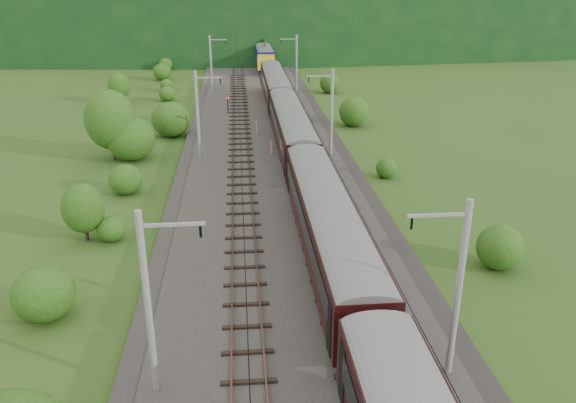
{
  "coord_description": "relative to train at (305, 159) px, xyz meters",
  "views": [
    {
      "loc": [
        -2.44,
        -19.03,
        16.18
      ],
      "look_at": [
        0.54,
        14.47,
        2.6
      ],
      "focal_mm": 35.0,
      "sensor_mm": 36.0,
      "label": 1
    }
  ],
  "objects": [
    {
      "name": "ground",
      "position": [
        -2.4,
        -20.76,
        -3.45
      ],
      "size": [
        600.0,
        600.0,
        0.0
      ],
      "primitive_type": "plane",
      "color": "#284E18",
      "rests_on": "ground"
    },
    {
      "name": "railbed",
      "position": [
        -2.4,
        -10.76,
        -3.3
      ],
      "size": [
        14.0,
        220.0,
        0.3
      ],
      "primitive_type": "cube",
      "color": "#38332D",
      "rests_on": "ground"
    },
    {
      "name": "track_left",
      "position": [
        -4.8,
        -10.76,
        -3.08
      ],
      "size": [
        2.4,
        220.0,
        0.27
      ],
      "color": "brown",
      "rests_on": "railbed"
    },
    {
      "name": "track_right",
      "position": [
        -0.0,
        -10.76,
        -3.08
      ],
      "size": [
        2.4,
        220.0,
        0.27
      ],
      "color": "brown",
      "rests_on": "railbed"
    },
    {
      "name": "catenary_left",
      "position": [
        -8.52,
        11.24,
        1.05
      ],
      "size": [
        2.54,
        192.28,
        8.0
      ],
      "color": "gray",
      "rests_on": "railbed"
    },
    {
      "name": "catenary_right",
      "position": [
        3.72,
        11.24,
        1.05
      ],
      "size": [
        2.54,
        192.28,
        8.0
      ],
      "color": "gray",
      "rests_on": "railbed"
    },
    {
      "name": "overhead_wires",
      "position": [
        -2.4,
        -10.76,
        3.65
      ],
      "size": [
        4.83,
        198.0,
        0.03
      ],
      "color": "black",
      "rests_on": "ground"
    },
    {
      "name": "mountain_main",
      "position": [
        -2.4,
        239.24,
        -3.45
      ],
      "size": [
        504.0,
        360.0,
        244.0
      ],
      "primitive_type": "ellipsoid",
      "color": "black",
      "rests_on": "ground"
    },
    {
      "name": "mountain_ridge",
      "position": [
        -122.4,
        279.24,
        -3.45
      ],
      "size": [
        336.0,
        280.0,
        132.0
      ],
      "primitive_type": "ellipsoid",
      "color": "black",
      "rests_on": "ground"
    },
    {
      "name": "train",
      "position": [
        0.0,
        0.0,
        0.0
      ],
      "size": [
        2.9,
        138.89,
        5.04
      ],
      "color": "black",
      "rests_on": "ground"
    },
    {
      "name": "hazard_post_near",
      "position": [
        -2.96,
        19.03,
        -2.37
      ],
      "size": [
        0.17,
        0.17,
        1.55
      ],
      "primitive_type": "cylinder",
      "color": "red",
      "rests_on": "railbed"
    },
    {
      "name": "hazard_post_far",
      "position": [
        -1.85,
        11.51,
        -2.47
      ],
      "size": [
        0.14,
        0.14,
        1.34
      ],
      "primitive_type": "cylinder",
      "color": "red",
      "rests_on": "railbed"
    },
    {
      "name": "signal",
      "position": [
        -6.16,
        29.02,
        -1.94
      ],
      "size": [
        0.23,
        0.23,
        2.05
      ],
      "color": "black",
      "rests_on": "railbed"
    },
    {
      "name": "vegetation_left",
      "position": [
        -15.02,
        -13.78,
        -0.92
      ],
      "size": [
        12.18,
        148.37,
        6.65
      ],
      "color": "#214B14",
      "rests_on": "ground"
    },
    {
      "name": "vegetation_right",
      "position": [
        9.42,
        -9.89,
        -2.07
      ],
      "size": [
        7.21,
        107.4,
        3.12
      ],
      "color": "#214B14",
      "rests_on": "ground"
    }
  ]
}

